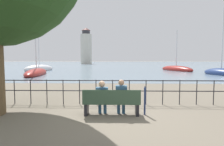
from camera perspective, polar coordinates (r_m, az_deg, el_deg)
ground_plane at (r=6.21m, az=-0.13°, el=-13.45°), size 1000.00×1000.00×0.00m
harbor_water at (r=164.07m, az=1.46°, el=3.49°), size 600.00×300.00×0.01m
park_bench at (r=6.03m, az=-0.14°, el=-9.66°), size 1.95×0.45×0.90m
seated_person_left at (r=6.07m, az=-3.27°, el=-7.46°), size 0.41×0.35×1.18m
seated_person_right at (r=6.05m, az=3.03°, el=-7.35°), size 0.39×0.35×1.23m
promenade_railing at (r=7.46m, az=0.20°, el=-4.97°), size 15.65×0.04×1.05m
closed_umbrella at (r=6.18m, az=10.67°, el=-8.17°), size 0.09×0.09×1.02m
sailboat_0 at (r=26.47m, az=32.07°, el=0.17°), size 3.16×5.76×11.24m
sailboat_1 at (r=24.66m, az=-23.44°, el=0.10°), size 3.93×9.13×10.39m
sailboat_2 at (r=34.14m, az=-22.64°, el=1.24°), size 4.66×6.63×7.66m
sailboat_3 at (r=33.93m, az=20.21°, el=1.20°), size 4.53×8.56×7.69m
harbor_lighthouse at (r=92.54m, az=-8.43°, el=8.32°), size 5.73×5.73×18.67m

